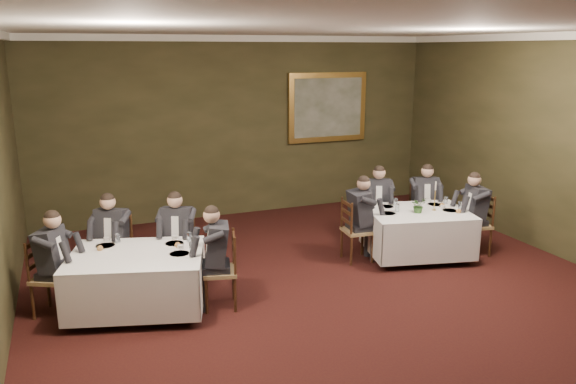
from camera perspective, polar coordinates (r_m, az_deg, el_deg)
ground at (r=7.19m, az=7.43°, el=-12.65°), size 10.00×10.00×0.00m
ceiling at (r=6.42m, az=8.47°, el=16.43°), size 8.00×10.00×0.10m
back_wall at (r=11.14m, az=-4.91°, el=6.56°), size 8.00×0.10×3.50m
crown_molding at (r=6.42m, az=8.45°, el=15.89°), size 8.00×10.00×0.12m
table_main at (r=9.19m, az=12.98°, el=-3.77°), size 1.81×1.53×0.67m
table_second at (r=7.42m, az=-15.05°, el=-8.35°), size 1.94×1.67×0.67m
chair_main_backleft at (r=9.83m, az=8.93°, el=-3.40°), size 0.56×0.55×1.00m
diner_main_backleft at (r=9.75m, az=9.00°, el=-2.14°), size 0.55×0.59×1.35m
chair_main_backright at (r=10.11m, az=13.50°, el=-3.13°), size 0.55×0.53×1.00m
diner_main_backright at (r=10.03m, az=13.59°, el=-1.90°), size 0.53×0.58×1.35m
chair_main_endleft at (r=8.93m, az=6.95°, el=-5.16°), size 0.45×0.47×1.00m
diner_main_endleft at (r=8.86m, az=7.07°, el=-3.76°), size 0.51×0.44×1.35m
chair_main_endright at (r=9.65m, az=18.45°, el=-4.33°), size 0.50×0.52×1.00m
diner_main_endright at (r=9.57m, az=18.50°, el=-3.04°), size 0.55×0.49×1.35m
chair_sec_backleft at (r=8.34m, az=-17.09°, el=-7.16°), size 0.59×0.58×1.00m
diner_sec_backleft at (r=8.25m, az=-17.24°, el=-5.71°), size 0.58×0.61×1.35m
chair_sec_backright at (r=8.21m, az=-10.96°, el=-7.12°), size 0.57×0.56×1.00m
diner_sec_backright at (r=8.12m, az=-11.05°, el=-5.65°), size 0.56×0.60×1.35m
chair_sec_endright at (r=7.38m, az=-6.80°, el=-9.44°), size 0.51×0.53×1.00m
diner_sec_endright at (r=7.30m, az=-6.95°, el=-7.80°), size 0.56×0.50×1.35m
chair_sec_endleft at (r=7.73m, az=-22.75°, el=-9.41°), size 0.58×0.58×1.00m
diner_sec_endleft at (r=7.64m, az=-22.84°, el=-7.84°), size 0.61×0.58×1.35m
centerpiece at (r=8.99m, az=13.11°, el=-1.23°), size 0.27×0.24×0.26m
candlestick at (r=9.16m, az=14.68°, el=-0.73°), size 0.07×0.07×0.48m
place_setting_table_main at (r=9.29m, az=10.12°, el=-1.19°), size 0.33×0.31×0.14m
place_setting_table_second at (r=7.73m, az=-17.72°, el=-4.87°), size 0.33×0.31×0.14m
painting at (r=11.72m, az=4.03°, el=8.57°), size 1.73×0.09×1.41m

